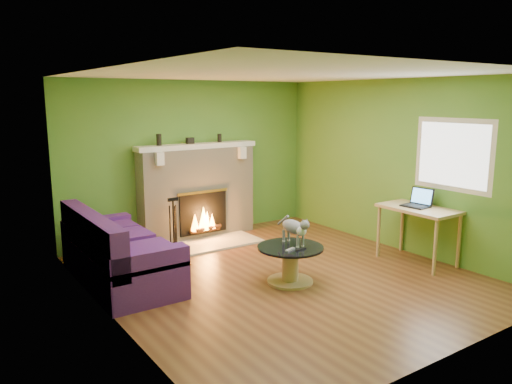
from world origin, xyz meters
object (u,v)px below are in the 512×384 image
Objects in this scene: sofa at (116,255)px; desk at (419,214)px; coffee_table at (290,262)px; cat at (293,230)px.

desk is at bearing -23.51° from sofa.
sofa is at bearing 156.49° from desk.
coffee_table is (1.82, -1.27, -0.09)m from sofa.
sofa is 4.17m from desk.
desk is 1.96m from cat.
desk is (1.99, -0.39, 0.43)m from coffee_table.
coffee_table is 0.40m from cat.
coffee_table is 1.37× the size of cat.
coffee_table is 2.07m from desk.
sofa is 3.40× the size of cat.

